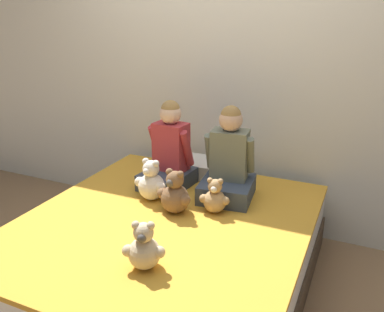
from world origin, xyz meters
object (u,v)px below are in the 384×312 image
Objects in this scene: bed at (166,254)px; child_on_right at (229,163)px; teddy_bear_held_by_left_child at (151,183)px; teddy_bear_held_by_right_child at (215,198)px; child_on_left at (170,153)px; teddy_bear_between_children at (175,195)px; teddy_bear_at_foot_of_bed at (144,249)px; pillow_at_headboard at (212,169)px.

bed is 2.99× the size of child_on_right.
teddy_bear_held_by_right_child is (0.45, 0.00, -0.02)m from teddy_bear_held_by_left_child.
child_on_right is at bearing 81.00° from teddy_bear_held_by_right_child.
teddy_bear_held_by_left_child is (-0.00, -0.26, -0.12)m from child_on_left.
child_on_left reaches higher than teddy_bear_between_children.
teddy_bear_at_foot_of_bed reaches higher than teddy_bear_held_by_right_child.
child_on_left is at bearing -126.82° from pillow_at_headboard.
child_on_right is 2.19× the size of teddy_bear_between_children.
teddy_bear_held_by_left_child is at bearing 170.30° from teddy_bear_held_by_right_child.
child_on_left is 2.71× the size of teddy_bear_held_by_right_child.
child_on_left is at bearing 90.57° from teddy_bear_at_foot_of_bed.
child_on_right is at bearing 64.64° from teddy_bear_at_foot_of_bed.
pillow_at_headboard is at bearing 74.42° from teddy_bear_held_by_left_child.
child_on_right is at bearing 5.89° from child_on_left.
child_on_left is 1.28× the size of pillow_at_headboard.
teddy_bear_held_by_left_child reaches higher than pillow_at_headboard.
teddy_bear_held_by_right_child is at bearing -66.61° from pillow_at_headboard.
teddy_bear_held_by_left_child reaches higher than bed.
child_on_left is (-0.21, 0.48, 0.48)m from bed.
bed is 0.47m from teddy_bear_held_by_left_child.
child_on_right is at bearing 66.41° from teddy_bear_between_children.
bed is at bearing -90.00° from pillow_at_headboard.
teddy_bear_at_foot_of_bed is at bearing -74.00° from bed.
teddy_bear_between_children reaches higher than pillow_at_headboard.
bed is 7.31× the size of teddy_bear_at_foot_of_bed.
child_on_right reaches higher than teddy_bear_at_foot_of_bed.
bed is 3.01× the size of child_on_left.
teddy_bear_held_by_left_child reaches higher than teddy_bear_at_foot_of_bed.
teddy_bear_at_foot_of_bed is (0.35, -0.68, -0.01)m from teddy_bear_held_by_left_child.
pillow_at_headboard is at bearing 103.46° from teddy_bear_held_by_right_child.
bed is 0.46m from teddy_bear_held_by_right_child.
pillow_at_headboard is (-0.13, 1.23, -0.05)m from teddy_bear_at_foot_of_bed.
teddy_bear_held_by_right_child is 0.80× the size of teddy_bear_between_children.
teddy_bear_between_children is (-0.22, -0.36, -0.12)m from child_on_right.
pillow_at_headboard is (-0.23, 0.54, -0.04)m from teddy_bear_held_by_right_child.
child_on_right is (0.44, -0.00, -0.00)m from child_on_left.
pillow_at_headboard is (0.22, 0.54, -0.06)m from teddy_bear_held_by_left_child.
teddy_bear_held_by_right_child is (0.23, 0.22, 0.34)m from bed.
teddy_bear_between_children is 1.12× the size of teddy_bear_at_foot_of_bed.
teddy_bear_held_by_right_child is 0.47× the size of pillow_at_headboard.
child_on_right is 0.41m from pillow_at_headboard.
teddy_bear_at_foot_of_bed reaches higher than pillow_at_headboard.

